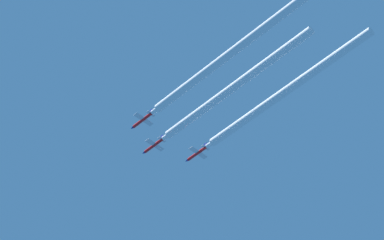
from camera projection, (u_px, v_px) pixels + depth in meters
jet_lead at (153, 146)px, 364.42m from camera, size 8.24×12.01×2.89m
jet_left_wingman at (142, 120)px, 351.53m from camera, size 8.24×12.01×2.89m
jet_right_wingman at (197, 154)px, 364.69m from camera, size 8.24×12.01×2.89m
smoke_trail_lead at (233, 87)px, 343.21m from camera, size 3.14×73.35×3.14m
smoke_trail_left_wingman at (228, 55)px, 329.40m from camera, size 3.14×77.04×3.14m
smoke_trail_right_wingman at (284, 92)px, 342.26m from camera, size 3.14×78.24×3.14m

